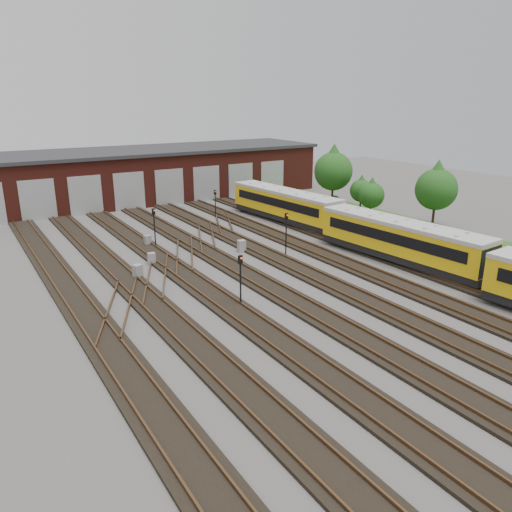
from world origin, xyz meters
TOP-DOWN VIEW (x-y plane):
  - ground at (0.00, 0.00)m, footprint 120.00×120.00m
  - track_network at (-0.17, 0.59)m, footprint 30.40×70.00m
  - maintenance_shed at (-0.01, 39.97)m, footprint 51.00×12.50m
  - grass_verge at (19.00, 10.00)m, footprint 8.00×55.00m
  - metro_train at (10.00, 3.51)m, footprint 3.86×47.10m
  - signal_mast_0 at (-5.27, 2.50)m, footprint 0.29×0.28m
  - signal_mast_1 at (-5.04, 17.96)m, footprint 0.31×0.30m
  - signal_mast_2 at (4.78, 25.35)m, footprint 0.27×0.25m
  - signal_mast_3 at (3.33, 9.79)m, footprint 0.30×0.28m
  - relay_cabinet_0 at (-7.07, 13.50)m, footprint 0.60×0.52m
  - relay_cabinet_1 at (-5.51, 18.67)m, footprint 0.61×0.53m
  - relay_cabinet_2 at (-9.08, 10.98)m, footprint 0.77×0.71m
  - relay_cabinet_3 at (0.69, 12.63)m, footprint 0.66×0.57m
  - relay_cabinet_4 at (12.68, 18.07)m, footprint 0.69×0.61m
  - tree_0 at (19.27, 22.81)m, footprint 4.54×4.54m
  - tree_1 at (20.33, 19.03)m, footprint 2.59×2.59m
  - tree_2 at (21.52, 9.69)m, footprint 4.14×4.14m
  - tree_3 at (18.65, 15.69)m, footprint 2.77×2.77m
  - bush_0 at (16.00, 7.91)m, footprint 1.52×1.52m
  - bush_1 at (18.67, 15.58)m, footprint 1.24×1.24m
  - bush_2 at (20.17, 23.40)m, footprint 1.41×1.41m

SIDE VIEW (x-z plane):
  - ground at x=0.00m, z-range 0.00..0.00m
  - grass_verge at x=19.00m, z-range 0.00..0.05m
  - track_network at x=-0.17m, z-range -0.06..0.27m
  - relay_cabinet_1 at x=-5.51m, z-range 0.00..0.94m
  - relay_cabinet_0 at x=-7.07m, z-range 0.00..0.94m
  - relay_cabinet_4 at x=12.68m, z-range 0.00..1.02m
  - relay_cabinet_3 at x=0.69m, z-range 0.00..1.03m
  - relay_cabinet_2 at x=-9.08m, z-range 0.00..1.04m
  - bush_1 at x=18.67m, z-range 0.00..1.24m
  - bush_2 at x=20.17m, z-range 0.00..1.41m
  - bush_0 at x=16.00m, z-range 0.00..1.52m
  - metro_train at x=10.00m, z-range 0.37..3.45m
  - signal_mast_2 at x=4.78m, z-range 0.43..3.45m
  - signal_mast_0 at x=-5.27m, z-range 0.47..3.89m
  - signal_mast_1 at x=-5.04m, z-range 0.48..3.95m
  - signal_mast_3 at x=3.33m, z-range 0.50..4.13m
  - tree_1 at x=20.33m, z-range 0.61..4.91m
  - tree_3 at x=18.65m, z-range 0.65..5.25m
  - maintenance_shed at x=-0.01m, z-range 0.03..6.38m
  - tree_2 at x=21.52m, z-range 0.98..7.84m
  - tree_0 at x=19.27m, z-range 1.07..8.60m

